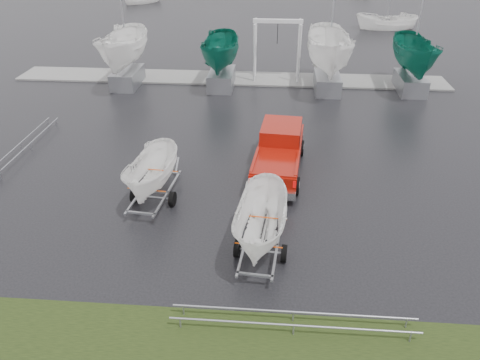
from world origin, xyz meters
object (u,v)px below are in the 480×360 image
at_px(trailer_hitched, 263,187).
at_px(boat_hoist, 277,41).
at_px(trailer_parked, 150,145).
at_px(pickup_truck, 279,149).

xyz_separation_m(trailer_hitched, boat_hoist, (0.27, 19.29, -0.04)).
bearing_deg(trailer_parked, trailer_hitched, -29.28).
height_order(trailer_hitched, trailer_parked, trailer_hitched).
bearing_deg(pickup_truck, trailer_parked, -142.33).
relative_size(pickup_truck, trailer_hitched, 1.17).
xyz_separation_m(trailer_parked, boat_hoist, (4.72, 16.19, 0.13)).
relative_size(trailer_hitched, trailer_parked, 1.07).
distance_m(trailer_hitched, trailer_parked, 5.43).
distance_m(pickup_truck, boat_hoist, 13.10).
xyz_separation_m(pickup_truck, boat_hoist, (-0.29, 12.99, 1.68)).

